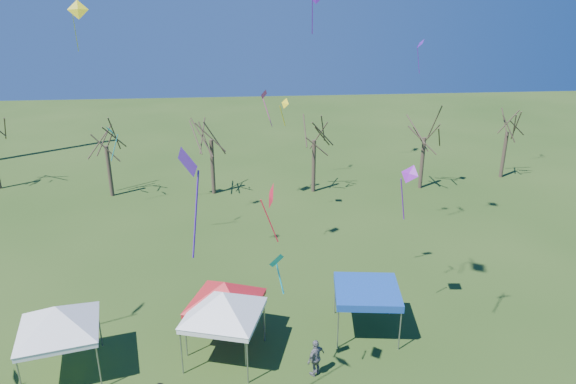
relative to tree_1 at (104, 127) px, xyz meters
name	(u,v)px	position (x,y,z in m)	size (l,w,h in m)	color
tree_1	(104,127)	(0.00, 0.00, 0.00)	(3.42, 3.42, 7.54)	#3D2D21
tree_2	(210,120)	(8.40, -0.27, 0.50)	(3.71, 3.71, 8.18)	#3D2D21
tree_3	(315,121)	(16.80, -0.60, 0.29)	(3.59, 3.59, 7.91)	#3D2D21
tree_4	(426,119)	(26.12, -0.65, 0.27)	(3.58, 3.58, 7.89)	#3D2D21
tree_5	(510,115)	(34.49, 1.42, -0.06)	(3.39, 3.39, 7.46)	#3D2D21
tent_white_west	(56,311)	(2.81, -22.02, -2.63)	(4.33, 4.33, 3.92)	gray
tent_white_mid	(223,297)	(9.72, -21.58, -2.63)	(4.25, 4.25, 3.92)	gray
tent_red	(225,286)	(9.77, -20.52, -2.75)	(4.02, 4.02, 3.77)	gray
tent_blue	(367,292)	(16.51, -20.27, -3.59)	(3.43, 3.43, 2.40)	gray
person_grey	(316,358)	(13.63, -23.16, -4.92)	(1.02, 0.43, 1.75)	slate
kite_12	(420,44)	(24.23, -2.95, 6.41)	(0.61, 0.87, 2.57)	#49169F
kite_5	(189,164)	(9.16, -26.33, 4.96)	(1.01, 1.14, 3.59)	#561BC0
kite_13	(111,131)	(1.00, -2.00, 0.17)	(1.20, 1.31, 2.73)	#0CABBA
kite_27	(270,197)	(11.62, -25.35, 3.43)	(0.62, 0.94, 2.31)	red
kite_19	(285,104)	(13.87, -6.04, 2.75)	(0.73, 0.79, 2.03)	yellow
kite_17	(409,175)	(18.34, -19.55, 2.00)	(1.04, 1.11, 2.82)	purple
kite_2	(78,10)	(0.65, -5.08, 8.89)	(1.40, 0.86, 3.25)	yellow
kite_1	(276,261)	(11.92, -23.73, 0.17)	(0.93, 0.91, 1.89)	#0DB3C9
kite_22	(264,95)	(12.65, -2.10, 2.69)	(1.05, 1.10, 2.96)	#E33291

